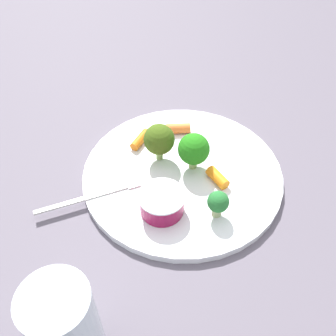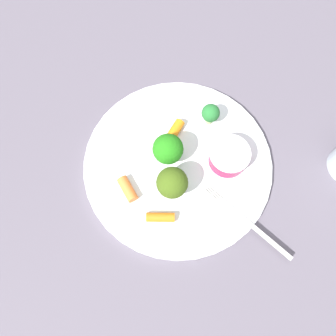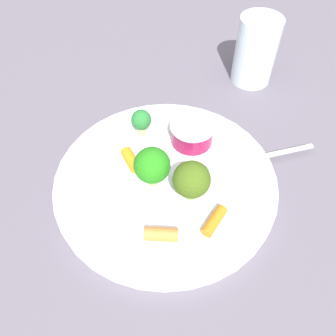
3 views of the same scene
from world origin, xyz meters
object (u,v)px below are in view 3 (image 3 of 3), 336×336
Objects in this scene: plate at (166,181)px; broccoli_floret_2 at (141,121)px; drinking_glass at (256,51)px; carrot_stick_0 at (131,160)px; carrot_stick_2 at (161,234)px; sauce_cup at (192,133)px; broccoli_floret_1 at (192,180)px; carrot_stick_1 at (214,221)px; fork at (259,157)px; broccoli_floret_0 at (152,166)px.

plate is 7.14× the size of broccoli_floret_2.
carrot_stick_0 is at bearing 80.44° from drinking_glass.
drinking_glass is (0.05, -0.35, 0.04)m from carrot_stick_2.
sauce_cup is 0.10m from broccoli_floret_1.
drinking_glass is (0.10, -0.30, 0.04)m from carrot_stick_1.
fork is (-0.04, -0.18, -0.01)m from carrot_stick_2.
carrot_stick_2 is (-0.05, 0.08, 0.01)m from plate.
fork is at bearing -90.32° from carrot_stick_1.
sauce_cup reaches higher than carrot_stick_1.
broccoli_floret_2 is at bearing 22.07° from sauce_cup.
broccoli_floret_1 is 0.56× the size of drinking_glass.
carrot_stick_2 is (-0.00, 0.07, -0.03)m from broccoli_floret_1.
fork is (-0.10, -0.12, -0.03)m from broccoli_floret_0.
drinking_glass is at bearing -107.27° from broccoli_floret_2.
broccoli_floret_0 is 0.09m from carrot_stick_2.
broccoli_floret_0 is 0.97× the size of broccoli_floret_1.
plate is at bearing 91.32° from drinking_glass.
broccoli_floret_1 is at bearing 153.98° from broccoli_floret_2.
carrot_stick_1 is at bearing 155.49° from broccoli_floret_2.
sauce_cup reaches higher than plate.
plate is at bearing -15.71° from carrot_stick_1.
broccoli_floret_2 reaches higher than plate.
drinking_glass is (0.05, -0.29, 0.01)m from broccoli_floret_1.
carrot_stick_1 reaches higher than fork.
drinking_glass reaches higher than carrot_stick_1.
sauce_cup is 1.05× the size of broccoli_floret_0.
drinking_glass reaches higher than carrot_stick_2.
carrot_stick_1 is 0.32m from drinking_glass.
sauce_cup is 1.01× the size of broccoli_floret_1.
broccoli_floret_1 is 1.49× the size of broccoli_floret_2.
carrot_stick_0 is 0.14m from carrot_stick_1.
plate is at bearing -11.03° from broccoli_floret_1.
sauce_cup is 1.60× the size of carrot_stick_2.
broccoli_floret_1 reaches higher than plate.
drinking_glass is at bearing -90.58° from broccoli_floret_0.
drinking_glass reaches higher than broccoli_floret_1.
broccoli_floret_1 reaches higher than carrot_stick_1.
broccoli_floret_2 is 0.99× the size of carrot_stick_1.
sauce_cup is 0.16m from carrot_stick_2.
carrot_stick_0 reaches higher than plate.
broccoli_floret_2 is 0.18m from fork.
plate is at bearing 95.37° from sauce_cup.
carrot_stick_1 is at bearing 132.84° from sauce_cup.
broccoli_floret_0 is at bearing 135.41° from broccoli_floret_2.
broccoli_floret_0 is 0.29m from drinking_glass.
broccoli_floret_0 is at bearing -5.21° from carrot_stick_1.
carrot_stick_0 is at bearing -12.76° from broccoli_floret_0.
plate is 0.09m from carrot_stick_2.
carrot_stick_2 is (-0.06, 0.06, -0.03)m from broccoli_floret_0.
carrot_stick_1 is (-0.14, 0.02, -0.00)m from carrot_stick_0.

